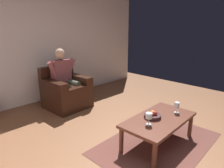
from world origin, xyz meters
TOP-DOWN VIEW (x-y plane):
  - ground_plane at (0.00, 0.00)m, footprint 7.09×7.09m
  - wall_back at (0.00, -2.98)m, footprint 5.91×0.06m
  - rug at (-0.31, -0.12)m, footprint 1.86×1.27m
  - armchair at (-0.16, -2.24)m, footprint 0.83×0.81m
  - person_seated at (-0.16, -2.25)m, footprint 0.66×0.57m
  - coffee_table at (-0.31, -0.12)m, footprint 1.14×0.65m
  - wine_glass_near at (-0.66, -0.04)m, footprint 0.07×0.07m
  - wine_glass_far at (-0.06, -0.11)m, footprint 0.09×0.09m
  - fruit_bowl at (-0.27, -0.19)m, footprint 0.24×0.24m

SIDE VIEW (x-z plane):
  - ground_plane at x=0.00m, z-range 0.00..0.00m
  - rug at x=-0.31m, z-range 0.00..0.01m
  - armchair at x=-0.16m, z-range -0.10..0.74m
  - coffee_table at x=-0.31m, z-range 0.15..0.54m
  - fruit_bowl at x=-0.27m, z-range 0.38..0.49m
  - wine_glass_near at x=-0.66m, z-range 0.43..0.59m
  - wine_glass_far at x=-0.06m, z-range 0.43..0.60m
  - person_seated at x=-0.16m, z-range 0.05..1.25m
  - wall_back at x=0.00m, z-range 0.00..2.62m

